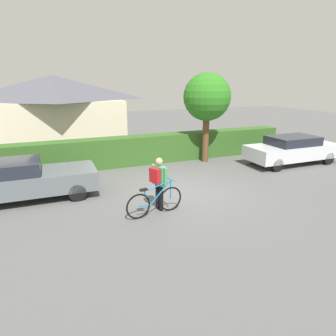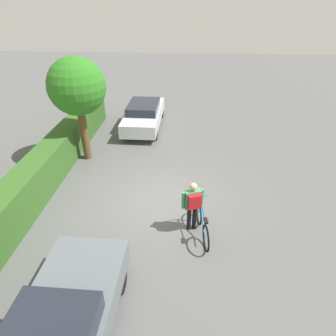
% 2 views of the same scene
% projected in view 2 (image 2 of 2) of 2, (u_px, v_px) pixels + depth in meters
% --- Properties ---
extents(ground_plane, '(60.00, 60.00, 0.00)m').
position_uv_depth(ground_plane, '(160.00, 200.00, 9.98)').
color(ground_plane, '#555555').
extents(hedge_row, '(15.14, 0.90, 1.34)m').
position_uv_depth(hedge_row, '(36.00, 180.00, 9.88)').
color(hedge_row, '#315A21').
rests_on(hedge_row, ground).
extents(parked_car_far, '(4.54, 1.78, 1.33)m').
position_uv_depth(parked_car_far, '(144.00, 114.00, 15.21)').
color(parked_car_far, silver).
rests_on(parked_car_far, ground).
extents(bicycle, '(1.83, 0.50, 1.02)m').
position_uv_depth(bicycle, '(202.00, 224.00, 8.35)').
color(bicycle, black).
rests_on(bicycle, ground).
extents(person_rider, '(0.46, 0.63, 1.64)m').
position_uv_depth(person_rider, '(193.00, 203.00, 8.26)').
color(person_rider, black).
rests_on(person_rider, ground).
extents(tree_kerbside, '(2.22, 2.22, 4.23)m').
position_uv_depth(tree_kerbside, '(77.00, 87.00, 11.03)').
color(tree_kerbside, brown).
rests_on(tree_kerbside, ground).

